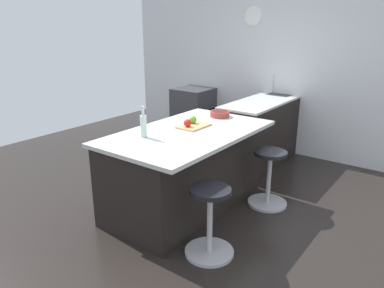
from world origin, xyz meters
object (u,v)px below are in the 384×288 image
stool_middle (210,224)px  apple_green (193,120)px  kitchen_island (185,169)px  fruit_bowl (220,114)px  oven_range (194,114)px  apple_red (187,123)px  water_bottle (143,125)px  cutting_board (194,126)px  stool_by_window (269,180)px

stool_middle → apple_green: bearing=-135.9°
kitchen_island → fruit_bowl: bearing=-178.3°
oven_range → apple_red: 2.55m
oven_range → apple_green: apple_green is taller
kitchen_island → apple_red: 0.50m
apple_green → water_bottle: 0.67m
stool_middle → cutting_board: (-0.76, -0.73, 0.60)m
stool_middle → fruit_bowl: size_ratio=2.72×
kitchen_island → stool_by_window: bearing=128.9°
stool_by_window → cutting_board: size_ratio=1.77×
kitchen_island → fruit_bowl: size_ratio=7.98×
water_bottle → fruit_bowl: bearing=172.2°
cutting_board → oven_range: bearing=-143.4°
kitchen_island → water_bottle: 0.73m
fruit_bowl → stool_middle: bearing=29.8°
stool_middle → water_bottle: 1.16m
cutting_board → stool_by_window: bearing=119.8°
stool_middle → apple_green: size_ratio=7.63×
oven_range → apple_red: apple_red is taller
fruit_bowl → cutting_board: bearing=2.1°
cutting_board → fruit_bowl: size_ratio=1.54×
water_bottle → apple_green: bearing=169.5°
oven_range → water_bottle: bearing=26.5°
oven_range → cutting_board: bearing=36.6°
cutting_board → water_bottle: (0.60, -0.18, 0.11)m
stool_by_window → water_bottle: (1.02, -0.91, 0.71)m
oven_range → fruit_bowl: bearing=45.6°
stool_middle → apple_red: (-0.66, -0.75, 0.65)m
oven_range → kitchen_island: bearing=34.4°
stool_by_window → apple_green: 1.08m
stool_by_window → fruit_bowl: (-0.13, -0.75, 0.62)m
kitchen_island → cutting_board: 0.48m
cutting_board → stool_middle: bearing=43.9°
kitchen_island → apple_green: bearing=-165.4°
stool_by_window → stool_middle: (1.17, 0.00, 0.00)m
oven_range → kitchen_island: 2.57m
apple_red → fruit_bowl: apple_red is taller
cutting_board → water_bottle: water_bottle is taller
oven_range → apple_red: (2.05, 1.43, 0.50)m
oven_range → stool_by_window: bearing=54.8°
cutting_board → kitchen_island: bearing=0.4°
oven_range → stool_middle: (2.71, 2.18, -0.15)m
kitchen_island → apple_green: (-0.22, -0.06, 0.50)m
kitchen_island → apple_red: size_ratio=22.46×
oven_range → stool_by_window: 2.67m
stool_by_window → oven_range: bearing=-125.2°
stool_by_window → apple_green: apple_green is taller
stool_middle → fruit_bowl: fruit_bowl is taller
stool_middle → fruit_bowl: bearing=-150.2°
stool_by_window → apple_red: 1.11m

